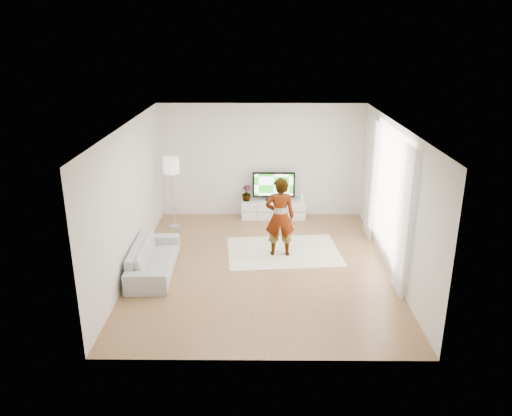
{
  "coord_description": "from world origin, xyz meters",
  "views": [
    {
      "loc": [
        -0.04,
        -8.93,
        4.37
      ],
      "look_at": [
        -0.11,
        0.4,
        1.09
      ],
      "focal_mm": 35.0,
      "sensor_mm": 36.0,
      "label": 1
    }
  ],
  "objects_px": {
    "television": "(274,185)",
    "sofa": "(154,258)",
    "media_console": "(273,209)",
    "rug": "(283,251)",
    "player": "(280,217)",
    "floor_lamp": "(171,169)"
  },
  "relations": [
    {
      "from": "television",
      "to": "player",
      "type": "height_order",
      "value": "player"
    },
    {
      "from": "media_console",
      "to": "rug",
      "type": "bearing_deg",
      "value": -85.46
    },
    {
      "from": "rug",
      "to": "floor_lamp",
      "type": "bearing_deg",
      "value": 150.61
    },
    {
      "from": "rug",
      "to": "player",
      "type": "xyz_separation_m",
      "value": [
        -0.09,
        -0.15,
        0.83
      ]
    },
    {
      "from": "sofa",
      "to": "floor_lamp",
      "type": "relative_size",
      "value": 1.18
    },
    {
      "from": "media_console",
      "to": "rug",
      "type": "xyz_separation_m",
      "value": [
        0.16,
        -2.06,
        -0.22
      ]
    },
    {
      "from": "media_console",
      "to": "television",
      "type": "xyz_separation_m",
      "value": [
        -0.0,
        0.03,
        0.61
      ]
    },
    {
      "from": "television",
      "to": "floor_lamp",
      "type": "distance_m",
      "value": 2.53
    },
    {
      "from": "television",
      "to": "player",
      "type": "relative_size",
      "value": 0.63
    },
    {
      "from": "media_console",
      "to": "rug",
      "type": "distance_m",
      "value": 2.07
    },
    {
      "from": "player",
      "to": "sofa",
      "type": "xyz_separation_m",
      "value": [
        -2.44,
        -0.81,
        -0.55
      ]
    },
    {
      "from": "rug",
      "to": "television",
      "type": "bearing_deg",
      "value": 94.48
    },
    {
      "from": "television",
      "to": "floor_lamp",
      "type": "bearing_deg",
      "value": -164.6
    },
    {
      "from": "sofa",
      "to": "player",
      "type": "bearing_deg",
      "value": -73.66
    },
    {
      "from": "television",
      "to": "sofa",
      "type": "height_order",
      "value": "television"
    },
    {
      "from": "media_console",
      "to": "television",
      "type": "bearing_deg",
      "value": 90.0
    },
    {
      "from": "media_console",
      "to": "sofa",
      "type": "relative_size",
      "value": 0.8
    },
    {
      "from": "floor_lamp",
      "to": "media_console",
      "type": "bearing_deg",
      "value": 14.78
    },
    {
      "from": "player",
      "to": "floor_lamp",
      "type": "relative_size",
      "value": 0.98
    },
    {
      "from": "television",
      "to": "rug",
      "type": "bearing_deg",
      "value": -85.52
    },
    {
      "from": "media_console",
      "to": "rug",
      "type": "relative_size",
      "value": 0.68
    },
    {
      "from": "television",
      "to": "sofa",
      "type": "xyz_separation_m",
      "value": [
        -2.38,
        -3.04,
        -0.55
      ]
    }
  ]
}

